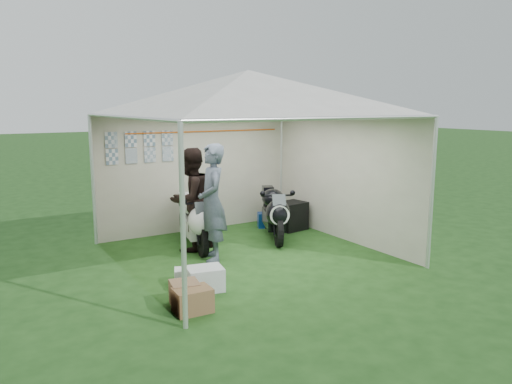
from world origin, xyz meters
TOP-DOWN VIEW (x-y plane):
  - ground at (0.00, 0.00)m, footprint 80.00×80.00m
  - canopy_tent at (-0.00, 0.03)m, footprint 5.66×5.66m
  - motorcycle_white at (-0.58, 0.86)m, footprint 0.65×1.85m
  - motorcycle_black at (0.93, 0.65)m, footprint 1.02×1.78m
  - paddock_stand at (1.29, 1.44)m, footprint 0.47×0.40m
  - person_dark_jacket at (-0.68, 0.77)m, footprint 1.04×0.93m
  - person_blue_jacket at (-0.62, 0.09)m, footprint 0.63×0.78m
  - equipment_box at (1.59, 1.03)m, footprint 0.62×0.52m
  - crate_0 at (-1.31, -1.06)m, footprint 0.54×0.45m
  - crate_1 at (-1.75, -1.40)m, footprint 0.40×0.40m
  - crate_2 at (-1.44, -0.69)m, footprint 0.36×0.33m
  - crate_3 at (-1.75, -1.64)m, footprint 0.46×0.34m

SIDE VIEW (x-z plane):
  - ground at x=0.00m, z-range 0.00..0.00m
  - crate_2 at x=-1.44m, z-range 0.00..0.21m
  - crate_3 at x=-1.75m, z-range 0.00..0.30m
  - paddock_stand at x=1.29m, z-range 0.00..0.30m
  - crate_1 at x=-1.75m, z-range 0.00..0.30m
  - crate_0 at x=-1.31m, z-range 0.00..0.32m
  - equipment_box at x=1.59m, z-range 0.00..0.56m
  - motorcycle_white at x=-0.58m, z-range 0.05..0.97m
  - motorcycle_black at x=0.93m, z-range 0.05..0.99m
  - person_dark_jacket at x=-0.68m, z-range 0.00..1.76m
  - person_blue_jacket at x=-0.62m, z-range 0.00..1.87m
  - canopy_tent at x=0.00m, z-range 1.08..4.08m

